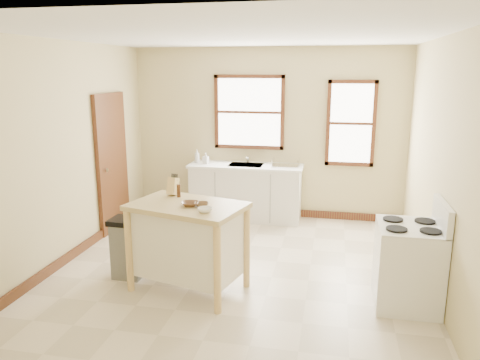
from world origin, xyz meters
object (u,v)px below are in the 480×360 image
object	(u,v)px
bowl_a	(190,204)
bowl_c	(205,210)
knife_block	(173,187)
dish_rack	(286,163)
kitchen_island	(188,247)
pepper_grinder	(179,191)
gas_stove	(409,253)
bowl_b	(202,204)
trash_bin	(128,248)
soap_bottle_a	(197,156)
soap_bottle_b	(206,158)

from	to	relation	value
bowl_a	bowl_c	world-z (taller)	bowl_c
knife_block	bowl_c	bearing A→B (deg)	-32.03
dish_rack	kitchen_island	size ratio (longest dim) A/B	0.35
kitchen_island	knife_block	size ratio (longest dim) A/B	6.12
pepper_grinder	gas_stove	xyz separation A→B (m)	(2.54, -0.14, -0.51)
knife_block	gas_stove	distance (m)	2.70
pepper_grinder	bowl_c	bearing A→B (deg)	-48.19
knife_block	bowl_c	size ratio (longest dim) A/B	1.31
knife_block	bowl_b	world-z (taller)	knife_block
dish_rack	trash_bin	size ratio (longest dim) A/B	0.59
trash_bin	gas_stove	size ratio (longest dim) A/B	0.64
soap_bottle_a	bowl_a	bearing A→B (deg)	-85.17
dish_rack	pepper_grinder	distance (m)	2.62
bowl_b	gas_stove	distance (m)	2.24
soap_bottle_b	bowl_c	distance (m)	2.97
bowl_a	bowl_c	size ratio (longest dim) A/B	1.20
bowl_a	gas_stove	bearing A→B (deg)	4.34
kitchen_island	knife_block	distance (m)	0.74
bowl_c	trash_bin	world-z (taller)	bowl_c
pepper_grinder	trash_bin	world-z (taller)	pepper_grinder
pepper_grinder	bowl_c	xyz separation A→B (m)	(0.45, -0.51, -0.05)
kitchen_island	trash_bin	distance (m)	0.83
bowl_a	gas_stove	distance (m)	2.36
bowl_a	knife_block	bearing A→B (deg)	130.33
kitchen_island	bowl_a	world-z (taller)	bowl_a
soap_bottle_a	soap_bottle_b	distance (m)	0.18
knife_block	bowl_a	bearing A→B (deg)	-35.26
dish_rack	knife_block	distance (m)	2.59
kitchen_island	gas_stove	xyz separation A→B (m)	(2.36, 0.11, 0.07)
trash_bin	bowl_a	bearing A→B (deg)	-12.12
soap_bottle_b	kitchen_island	size ratio (longest dim) A/B	0.15
kitchen_island	bowl_b	world-z (taller)	bowl_b
kitchen_island	bowl_c	bearing A→B (deg)	-27.92
trash_bin	kitchen_island	bearing A→B (deg)	-8.65
soap_bottle_b	bowl_c	xyz separation A→B (m)	(0.79, -2.86, 0.01)
soap_bottle_a	knife_block	bearing A→B (deg)	-90.41
pepper_grinder	dish_rack	bearing A→B (deg)	67.97
bowl_b	soap_bottle_b	bearing A→B (deg)	104.67
kitchen_island	gas_stove	distance (m)	2.37
knife_block	dish_rack	bearing A→B (deg)	79.88
dish_rack	bowl_b	size ratio (longest dim) A/B	2.84
kitchen_island	pepper_grinder	size ratio (longest dim) A/B	8.16
soap_bottle_b	trash_bin	distance (m)	2.56
dish_rack	pepper_grinder	bearing A→B (deg)	-117.36
bowl_c	trash_bin	size ratio (longest dim) A/B	0.21
soap_bottle_a	bowl_c	bearing A→B (deg)	-82.14
soap_bottle_a	dish_rack	world-z (taller)	soap_bottle_a
soap_bottle_b	bowl_a	world-z (taller)	soap_bottle_b
bowl_a	soap_bottle_b	bearing A→B (deg)	102.08
bowl_a	trash_bin	distance (m)	1.10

